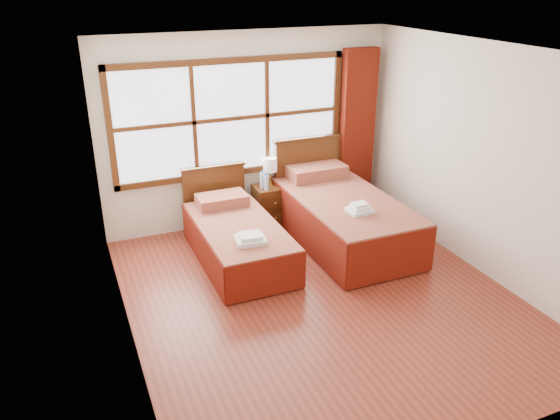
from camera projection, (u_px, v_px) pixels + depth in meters
name	position (u px, v px, depth m)	size (l,w,h in m)	color
floor	(321.00, 297.00, 5.94)	(4.50, 4.50, 0.00)	maroon
ceiling	(329.00, 51.00, 4.90)	(4.50, 4.50, 0.00)	white
wall_back	(248.00, 131.00, 7.33)	(4.00, 4.00, 0.00)	silver
wall_left	(119.00, 218.00, 4.72)	(4.50, 4.50, 0.00)	silver
wall_right	(483.00, 161.00, 6.13)	(4.50, 4.50, 0.00)	silver
window	(231.00, 118.00, 7.13)	(3.16, 0.06, 1.56)	white
curtain	(357.00, 130.00, 7.83)	(0.50, 0.16, 2.30)	#601509
bed_left	(237.00, 238.00, 6.65)	(0.94, 1.96, 0.91)	#40220D
bed_right	(341.00, 214.00, 7.13)	(1.17, 2.28, 1.15)	#40220D
nightstand	(270.00, 205.00, 7.59)	(0.42, 0.41, 0.56)	#4B2710
towels_left	(250.00, 239.00, 6.08)	(0.36, 0.32, 0.10)	white
towels_right	(359.00, 209.00, 6.52)	(0.29, 0.26, 0.12)	white
lamp	(270.00, 165.00, 7.49)	(0.19, 0.19, 0.37)	#B38E39
bottle_near	(262.00, 180.00, 7.39)	(0.06, 0.06, 0.25)	#ADC9DE
bottle_far	(266.00, 183.00, 7.31)	(0.06, 0.06, 0.23)	#ADC9DE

